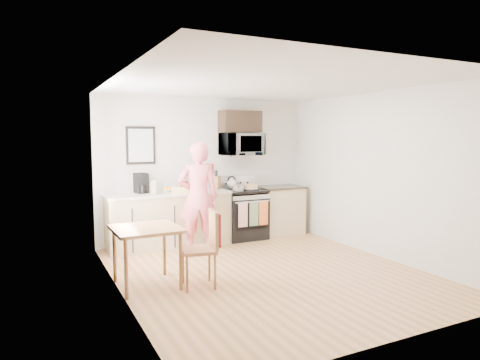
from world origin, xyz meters
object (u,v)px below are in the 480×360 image
person (198,197)px  dining_table (146,234)px  chair (209,238)px  range (244,215)px  microwave (241,144)px  cake (251,187)px

person → dining_table: 1.74m
dining_table → chair: (0.72, -0.34, -0.05)m
range → microwave: bearing=90.1°
person → cake: 1.26m
chair → cake: 2.62m
person → dining_table: (-1.18, -1.26, -0.24)m
microwave → range: bearing=-89.9°
microwave → cake: microwave is taller
cake → range: bearing=126.7°
person → cake: size_ratio=5.94×
range → microwave: microwave is taller
microwave → person: 1.53m
person → chair: bearing=90.7°
microwave → cake: (0.09, -0.22, -0.79)m
microwave → cake: bearing=-68.4°
range → chair: bearing=-126.4°
dining_table → range: bearing=38.0°
cake → chair: bearing=-129.5°
dining_table → chair: 0.79m
microwave → chair: microwave is taller
person → microwave: bearing=-133.5°
dining_table → cake: 2.91m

